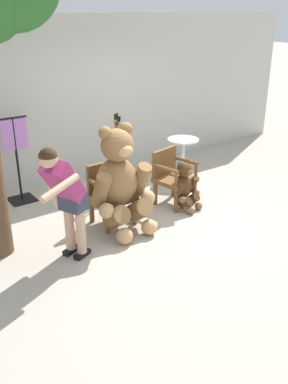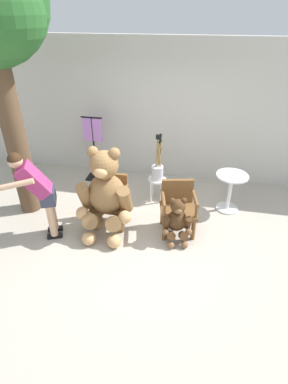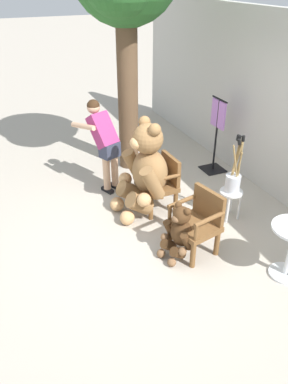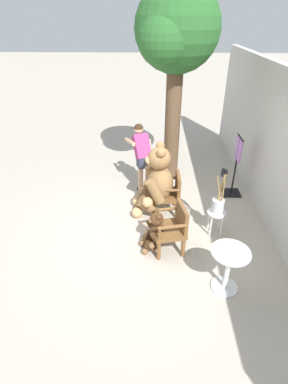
% 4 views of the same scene
% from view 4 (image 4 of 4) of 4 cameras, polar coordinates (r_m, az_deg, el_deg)
% --- Properties ---
extents(ground_plane, '(60.00, 60.00, 0.00)m').
position_cam_4_polar(ground_plane, '(5.82, 0.36, -6.83)').
color(ground_plane, '#B2A899').
extents(wooden_chair_left, '(0.57, 0.54, 0.86)m').
position_cam_4_polar(wooden_chair_left, '(6.04, 4.80, -0.08)').
color(wooden_chair_left, brown).
rests_on(wooden_chair_left, ground).
extents(wooden_chair_right, '(0.66, 0.63, 0.86)m').
position_cam_4_polar(wooden_chair_right, '(5.10, 5.31, -6.64)').
color(wooden_chair_right, brown).
rests_on(wooden_chair_right, ground).
extents(teddy_bear_large, '(0.89, 0.84, 1.48)m').
position_cam_4_polar(teddy_bear_large, '(5.90, 2.38, 2.14)').
color(teddy_bear_large, olive).
rests_on(teddy_bear_large, ground).
extents(teddy_bear_small, '(0.48, 0.48, 0.78)m').
position_cam_4_polar(teddy_bear_small, '(5.13, 2.11, -7.48)').
color(teddy_bear_small, '#4C3019').
rests_on(teddy_bear_small, ground).
extents(person_visitor, '(0.74, 0.67, 1.50)m').
position_cam_4_polar(person_visitor, '(6.68, -0.35, 7.42)').
color(person_visitor, black).
rests_on(person_visitor, ground).
extents(white_stool, '(0.34, 0.34, 0.46)m').
position_cam_4_polar(white_stool, '(5.66, 13.57, -4.59)').
color(white_stool, white).
rests_on(white_stool, ground).
extents(brush_bucket, '(0.22, 0.22, 0.88)m').
position_cam_4_polar(brush_bucket, '(5.49, 14.01, -1.90)').
color(brush_bucket, silver).
rests_on(brush_bucket, white_stool).
extents(round_side_table, '(0.56, 0.56, 0.72)m').
position_cam_4_polar(round_side_table, '(4.58, 15.75, -13.37)').
color(round_side_table, silver).
rests_on(round_side_table, ground).
extents(patio_tree, '(1.81, 1.73, 4.17)m').
position_cam_4_polar(patio_tree, '(6.73, 5.91, 27.46)').
color(patio_tree, brown).
rests_on(patio_tree, ground).
extents(clothing_display_stand, '(0.44, 0.40, 1.36)m').
position_cam_4_polar(clothing_display_stand, '(6.85, 17.10, 4.96)').
color(clothing_display_stand, black).
rests_on(clothing_display_stand, ground).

